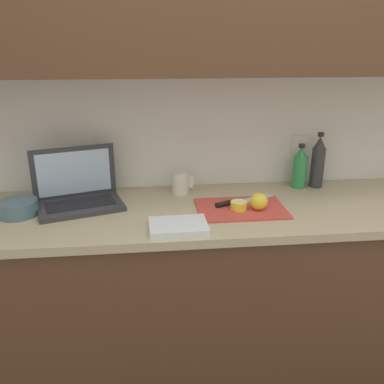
# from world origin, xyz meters

# --- Properties ---
(ground_plane) EXTENTS (12.00, 12.00, 0.00)m
(ground_plane) POSITION_xyz_m (0.00, 0.00, 0.00)
(ground_plane) COLOR #564C47
(ground_plane) RESTS_ON ground
(wall_back) EXTENTS (5.20, 0.38, 2.60)m
(wall_back) POSITION_xyz_m (-0.00, 0.23, 1.56)
(wall_back) COLOR white
(wall_back) RESTS_ON ground_plane
(counter_unit) EXTENTS (2.45, 0.60, 0.88)m
(counter_unit) POSITION_xyz_m (0.02, 0.00, 0.45)
(counter_unit) COLOR brown
(counter_unit) RESTS_ON ground_plane
(laptop) EXTENTS (0.41, 0.32, 0.24)m
(laptop) POSITION_xyz_m (-0.80, 0.10, 0.94)
(laptop) COLOR #333338
(laptop) RESTS_ON counter_unit
(cutting_board) EXTENTS (0.37, 0.26, 0.01)m
(cutting_board) POSITION_xyz_m (-0.11, -0.03, 0.89)
(cutting_board) COLOR #D1473D
(cutting_board) RESTS_ON counter_unit
(knife) EXTENTS (0.29, 0.15, 0.02)m
(knife) POSITION_xyz_m (-0.13, 0.02, 0.90)
(knife) COLOR silver
(knife) RESTS_ON cutting_board
(lemon_half_cut) EXTENTS (0.07, 0.07, 0.04)m
(lemon_half_cut) POSITION_xyz_m (-0.12, -0.05, 0.91)
(lemon_half_cut) COLOR yellow
(lemon_half_cut) RESTS_ON cutting_board
(lemon_whole_beside) EXTENTS (0.07, 0.07, 0.07)m
(lemon_whole_beside) POSITION_xyz_m (-0.04, -0.06, 0.93)
(lemon_whole_beside) COLOR yellow
(lemon_whole_beside) RESTS_ON cutting_board
(bottle_green_soda) EXTENTS (0.06, 0.06, 0.27)m
(bottle_green_soda) POSITION_xyz_m (0.32, 0.22, 1.00)
(bottle_green_soda) COLOR #333338
(bottle_green_soda) RESTS_ON counter_unit
(bottle_oil_tall) EXTENTS (0.07, 0.07, 0.22)m
(bottle_oil_tall) POSITION_xyz_m (0.23, 0.22, 0.98)
(bottle_oil_tall) COLOR #2D934C
(bottle_oil_tall) RESTS_ON counter_unit
(measuring_cup) EXTENTS (0.10, 0.08, 0.10)m
(measuring_cup) POSITION_xyz_m (-0.35, 0.19, 0.93)
(measuring_cup) COLOR silver
(measuring_cup) RESTS_ON counter_unit
(bowl_white) EXTENTS (0.16, 0.16, 0.06)m
(bowl_white) POSITION_xyz_m (-1.03, 0.01, 0.91)
(bowl_white) COLOR slate
(bowl_white) RESTS_ON counter_unit
(dish_towel) EXTENTS (0.22, 0.17, 0.02)m
(dish_towel) POSITION_xyz_m (-0.39, -0.20, 0.89)
(dish_towel) COLOR white
(dish_towel) RESTS_ON counter_unit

